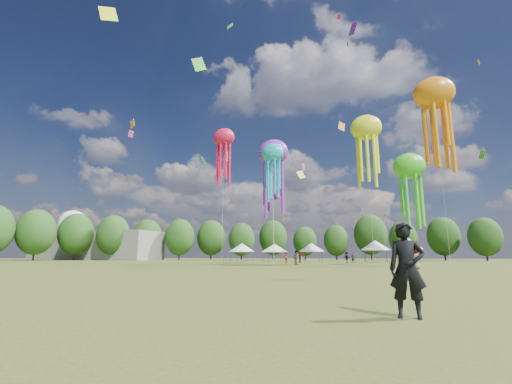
% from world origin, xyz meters
% --- Properties ---
extents(ground, '(300.00, 300.00, 0.00)m').
position_xyz_m(ground, '(0.00, 0.00, 0.00)').
color(ground, '#384416').
rests_on(ground, ground).
extents(observer_main, '(0.69, 0.46, 1.88)m').
position_xyz_m(observer_main, '(7.99, -1.86, 0.94)').
color(observer_main, black).
rests_on(observer_main, ground).
extents(spectator_near, '(1.14, 1.11, 1.85)m').
position_xyz_m(spectator_near, '(-3.03, 36.01, 0.93)').
color(spectator_near, gray).
rests_on(spectator_near, ground).
extents(spectators_far, '(18.81, 28.24, 1.90)m').
position_xyz_m(spectators_far, '(2.03, 46.12, 0.86)').
color(spectators_far, gray).
rests_on(spectators_far, ground).
extents(festival_tents, '(35.61, 8.75, 4.28)m').
position_xyz_m(festival_tents, '(-3.16, 57.72, 2.94)').
color(festival_tents, '#47474C').
rests_on(festival_tents, ground).
extents(show_kites, '(40.12, 25.00, 29.49)m').
position_xyz_m(show_kites, '(6.30, 44.33, 19.30)').
color(show_kites, purple).
rests_on(show_kites, ground).
extents(small_kites, '(73.87, 56.02, 45.19)m').
position_xyz_m(small_kites, '(-1.88, 40.46, 31.05)').
color(small_kites, purple).
rests_on(small_kites, ground).
extents(treeline, '(201.57, 95.24, 13.43)m').
position_xyz_m(treeline, '(-3.87, 62.51, 6.54)').
color(treeline, '#38281C').
rests_on(treeline, ground).
extents(hangar, '(40.00, 12.00, 8.00)m').
position_xyz_m(hangar, '(-72.00, 72.00, 4.00)').
color(hangar, gray).
rests_on(hangar, ground).
extents(radome, '(9.00, 9.00, 16.00)m').
position_xyz_m(radome, '(-88.00, 78.00, 9.99)').
color(radome, white).
rests_on(radome, ground).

